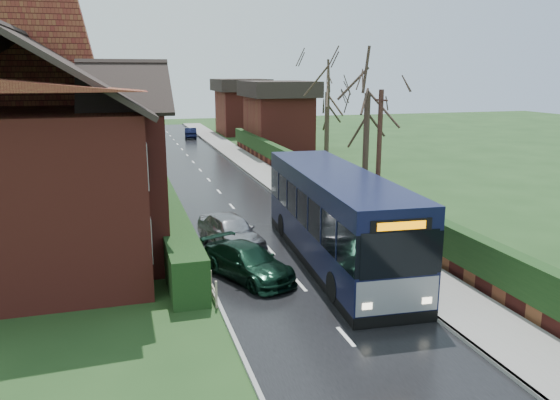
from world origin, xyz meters
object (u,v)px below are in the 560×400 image
object	(u,v)px
bus	(336,218)
telegraph_pole	(379,161)
bus_stop_sign	(395,224)
car_silver	(231,231)
car_green	(248,262)
brick_house	(43,146)

from	to	relation	value
bus	telegraph_pole	bearing A→B (deg)	48.44
bus_stop_sign	bus	bearing A→B (deg)	135.53
bus	car_silver	xyz separation A→B (m)	(-3.59, 2.86, -1.04)
car_green	car_silver	bearing A→B (deg)	65.45
brick_house	telegraph_pole	size ratio (longest dim) A/B	2.23
telegraph_pole	brick_house	bearing A→B (deg)	162.22
brick_house	telegraph_pole	xyz separation A→B (m)	(14.27, -1.39, -1.06)
brick_house	bus	bearing A→B (deg)	-23.82
car_silver	car_green	world-z (taller)	car_silver
car_green	telegraph_pole	world-z (taller)	telegraph_pole
car_green	telegraph_pole	bearing A→B (deg)	7.28
car_silver	bus_stop_sign	xyz separation A→B (m)	(5.05, -4.93, 1.26)
car_green	brick_house	bearing A→B (deg)	119.10
telegraph_pole	bus_stop_sign	bearing A→B (deg)	-122.28
bus	car_green	distance (m)	3.94
brick_house	bus_stop_sign	distance (m)	14.26
bus	bus_stop_sign	bearing A→B (deg)	-50.84
telegraph_pole	bus	bearing A→B (deg)	-147.79
brick_house	bus_stop_sign	size ratio (longest dim) A/B	4.82
bus_stop_sign	telegraph_pole	world-z (taller)	telegraph_pole
bus_stop_sign	telegraph_pole	xyz separation A→B (m)	(1.99, 5.46, 1.32)
car_green	telegraph_pole	size ratio (longest dim) A/B	0.64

